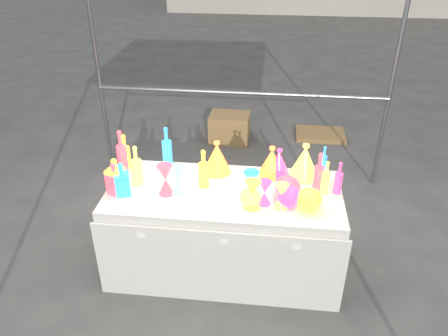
# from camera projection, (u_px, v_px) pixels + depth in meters

# --- Properties ---
(ground) EXTENTS (80.00, 80.00, 0.00)m
(ground) POSITION_uv_depth(u_px,v_px,m) (224.00, 264.00, 3.73)
(ground) COLOR #615F5A
(ground) RESTS_ON ground
(display_table) EXTENTS (1.84, 0.83, 0.75)m
(display_table) POSITION_uv_depth(u_px,v_px,m) (224.00, 230.00, 3.54)
(display_table) COLOR silver
(display_table) RESTS_ON ground
(cardboard_box_closed) EXTENTS (0.52, 0.39, 0.37)m
(cardboard_box_closed) POSITION_uv_depth(u_px,v_px,m) (230.00, 128.00, 5.70)
(cardboard_box_closed) COLOR #9A7545
(cardboard_box_closed) RESTS_ON ground
(cardboard_box_flat) EXTENTS (0.65, 0.47, 0.06)m
(cardboard_box_flat) POSITION_uv_depth(u_px,v_px,m) (320.00, 134.00, 5.89)
(cardboard_box_flat) COLOR #9A7545
(cardboard_box_flat) RESTS_ON ground
(bottle_0) EXTENTS (0.10, 0.10, 0.31)m
(bottle_0) POSITION_uv_depth(u_px,v_px,m) (125.00, 151.00, 3.59)
(bottle_0) COLOR red
(bottle_0) RESTS_ON display_table
(bottle_1) EXTENTS (0.09, 0.09, 0.35)m
(bottle_1) POSITION_uv_depth(u_px,v_px,m) (167.00, 146.00, 3.62)
(bottle_1) COLOR #198C32
(bottle_1) RESTS_ON display_table
(bottle_2) EXTENTS (0.10, 0.10, 0.38)m
(bottle_2) POSITION_uv_depth(u_px,v_px,m) (122.00, 152.00, 3.51)
(bottle_2) COLOR orange
(bottle_2) RESTS_ON display_table
(bottle_4) EXTENTS (0.09, 0.09, 0.33)m
(bottle_4) POSITION_uv_depth(u_px,v_px,m) (137.00, 165.00, 3.36)
(bottle_4) COLOR #116070
(bottle_4) RESTS_ON display_table
(bottle_6) EXTENTS (0.08, 0.08, 0.32)m
(bottle_6) POSITION_uv_depth(u_px,v_px,m) (204.00, 168.00, 3.33)
(bottle_6) COLOR red
(bottle_6) RESTS_ON display_table
(decanter_0) EXTENTS (0.14, 0.14, 0.28)m
(decanter_0) POSITION_uv_depth(u_px,v_px,m) (116.00, 175.00, 3.28)
(decanter_0) COLOR red
(decanter_0) RESTS_ON display_table
(decanter_1) EXTENTS (0.13, 0.13, 0.26)m
(decanter_1) POSITION_uv_depth(u_px,v_px,m) (115.00, 178.00, 3.27)
(decanter_1) COLOR orange
(decanter_1) RESTS_ON display_table
(decanter_2) EXTENTS (0.14, 0.14, 0.27)m
(decanter_2) POSITION_uv_depth(u_px,v_px,m) (122.00, 179.00, 3.25)
(decanter_2) COLOR #198C32
(decanter_2) RESTS_ON display_table
(hourglass_0) EXTENTS (0.16, 0.16, 0.24)m
(hourglass_0) POSITION_uv_depth(u_px,v_px,m) (165.00, 180.00, 3.26)
(hourglass_0) COLOR orange
(hourglass_0) RESTS_ON display_table
(hourglass_1) EXTENTS (0.13, 0.13, 0.19)m
(hourglass_1) POSITION_uv_depth(u_px,v_px,m) (265.00, 193.00, 3.15)
(hourglass_1) COLOR #1C43A3
(hourglass_1) RESTS_ON display_table
(hourglass_2) EXTENTS (0.10, 0.10, 0.20)m
(hourglass_2) POSITION_uv_depth(u_px,v_px,m) (281.00, 196.00, 3.11)
(hourglass_2) COLOR #116070
(hourglass_2) RESTS_ON display_table
(hourglass_3) EXTENTS (0.15, 0.15, 0.23)m
(hourglass_3) POSITION_uv_depth(u_px,v_px,m) (178.00, 180.00, 3.28)
(hourglass_3) COLOR #AD2270
(hourglass_3) RESTS_ON display_table
(hourglass_4) EXTENTS (0.12, 0.12, 0.23)m
(hourglass_4) POSITION_uv_depth(u_px,v_px,m) (253.00, 195.00, 3.10)
(hourglass_4) COLOR red
(hourglass_4) RESTS_ON display_table
(hourglass_5) EXTENTS (0.14, 0.14, 0.24)m
(hourglass_5) POSITION_uv_depth(u_px,v_px,m) (251.00, 186.00, 3.19)
(hourglass_5) COLOR #198C32
(hourglass_5) RESTS_ON display_table
(globe_0) EXTENTS (0.22, 0.22, 0.15)m
(globe_0) POSITION_uv_depth(u_px,v_px,m) (309.00, 201.00, 3.11)
(globe_0) COLOR red
(globe_0) RESTS_ON display_table
(globe_1) EXTENTS (0.17, 0.17, 0.12)m
(globe_1) POSITION_uv_depth(u_px,v_px,m) (250.00, 198.00, 3.16)
(globe_1) COLOR #116070
(globe_1) RESTS_ON display_table
(globe_2) EXTENTS (0.20, 0.20, 0.15)m
(globe_2) POSITION_uv_depth(u_px,v_px,m) (288.00, 188.00, 3.25)
(globe_2) COLOR orange
(globe_2) RESTS_ON display_table
(globe_3) EXTENTS (0.18, 0.18, 0.14)m
(globe_3) POSITION_uv_depth(u_px,v_px,m) (289.00, 198.00, 3.14)
(globe_3) COLOR #1C43A3
(globe_3) RESTS_ON display_table
(lampshade_0) EXTENTS (0.30, 0.30, 0.28)m
(lampshade_0) POSITION_uv_depth(u_px,v_px,m) (217.00, 157.00, 3.54)
(lampshade_0) COLOR yellow
(lampshade_0) RESTS_ON display_table
(lampshade_1) EXTENTS (0.28, 0.28, 0.25)m
(lampshade_1) POSITION_uv_depth(u_px,v_px,m) (272.00, 161.00, 3.50)
(lampshade_1) COLOR yellow
(lampshade_1) RESTS_ON display_table
(lampshade_2) EXTENTS (0.26, 0.26, 0.24)m
(lampshade_2) POSITION_uv_depth(u_px,v_px,m) (279.00, 162.00, 3.50)
(lampshade_2) COLOR #1C43A3
(lampshade_2) RESTS_ON display_table
(lampshade_3) EXTENTS (0.26, 0.26, 0.29)m
(lampshade_3) POSITION_uv_depth(u_px,v_px,m) (305.00, 161.00, 3.47)
(lampshade_3) COLOR #116070
(lampshade_3) RESTS_ON display_table
(bottle_8) EXTENTS (0.07, 0.07, 0.24)m
(bottle_8) POSITION_uv_depth(u_px,v_px,m) (324.00, 160.00, 3.53)
(bottle_8) COLOR #198C32
(bottle_8) RESTS_ON display_table
(bottle_9) EXTENTS (0.08, 0.08, 0.33)m
(bottle_9) POSITION_uv_depth(u_px,v_px,m) (319.00, 172.00, 3.28)
(bottle_9) COLOR orange
(bottle_9) RESTS_ON display_table
(bottle_10) EXTENTS (0.07, 0.07, 0.27)m
(bottle_10) POSITION_uv_depth(u_px,v_px,m) (339.00, 178.00, 3.26)
(bottle_10) COLOR #1C43A3
(bottle_10) RESTS_ON display_table
(bottle_11) EXTENTS (0.06, 0.06, 0.28)m
(bottle_11) POSITION_uv_depth(u_px,v_px,m) (326.00, 177.00, 3.26)
(bottle_11) COLOR #116070
(bottle_11) RESTS_ON display_table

